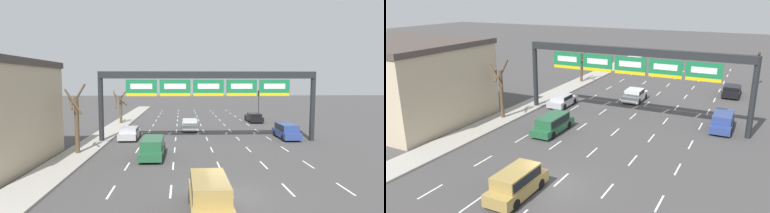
% 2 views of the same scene
% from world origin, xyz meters
% --- Properties ---
extents(ground_plane, '(220.00, 220.00, 0.00)m').
position_xyz_m(ground_plane, '(0.00, 0.00, 0.00)').
color(ground_plane, '#474444').
extents(sidewalk_left, '(2.80, 110.00, 0.15)m').
position_xyz_m(sidewalk_left, '(-11.30, 0.00, 0.07)').
color(sidewalk_left, '#A8A399').
rests_on(sidewalk_left, ground_plane).
extents(lane_dashes, '(13.32, 67.00, 0.01)m').
position_xyz_m(lane_dashes, '(0.00, 13.50, 0.00)').
color(lane_dashes, white).
rests_on(lane_dashes, ground_plane).
extents(sign_gantry, '(21.90, 0.70, 7.06)m').
position_xyz_m(sign_gantry, '(0.00, 14.72, 5.76)').
color(sign_gantry, '#232628').
rests_on(sign_gantry, ground_plane).
extents(building_near, '(13.33, 11.84, 7.67)m').
position_xyz_m(building_near, '(-19.63, 5.54, 3.85)').
color(building_near, '#C6B293').
rests_on(building_near, ground_plane).
extents(car_black, '(1.93, 4.61, 1.31)m').
position_xyz_m(car_black, '(8.15, 28.85, 0.71)').
color(car_black, black).
rests_on(car_black, ground_plane).
extents(car_silver, '(1.87, 3.99, 1.32)m').
position_xyz_m(car_silver, '(-8.13, 16.03, 0.71)').
color(car_silver, '#B7B7BC').
rests_on(car_silver, ground_plane).
extents(suv_blue, '(1.80, 4.44, 1.60)m').
position_xyz_m(suv_blue, '(8.47, 15.89, 0.89)').
color(suv_blue, navy).
rests_on(suv_blue, ground_plane).
extents(car_white, '(1.96, 4.10, 1.40)m').
position_xyz_m(car_white, '(-1.65, 21.57, 0.75)').
color(car_white, silver).
rests_on(car_white, ground_plane).
extents(suv_gold, '(1.83, 4.50, 1.73)m').
position_xyz_m(suv_gold, '(-1.43, -1.97, 0.96)').
color(suv_gold, '#A88947').
rests_on(suv_gold, ground_plane).
extents(suv_green, '(1.82, 4.89, 1.56)m').
position_xyz_m(suv_green, '(-5.01, 8.58, 0.88)').
color(suv_green, '#235B38').
rests_on(suv_green, ground_plane).
extents(traffic_light_near_gantry, '(0.30, 0.35, 4.51)m').
position_xyz_m(traffic_light_near_gantry, '(10.56, 35.42, 3.23)').
color(traffic_light_near_gantry, black).
rests_on(traffic_light_near_gantry, ground_plane).
extents(tree_bare_closest, '(2.20, 1.86, 4.67)m').
position_xyz_m(tree_bare_closest, '(-11.33, 27.23, 2.57)').
color(tree_bare_closest, brown).
rests_on(tree_bare_closest, sidewalk_left).
extents(tree_bare_second, '(1.41, 1.42, 5.76)m').
position_xyz_m(tree_bare_second, '(-11.35, 9.60, 2.93)').
color(tree_bare_second, brown).
rests_on(tree_bare_second, sidewalk_left).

